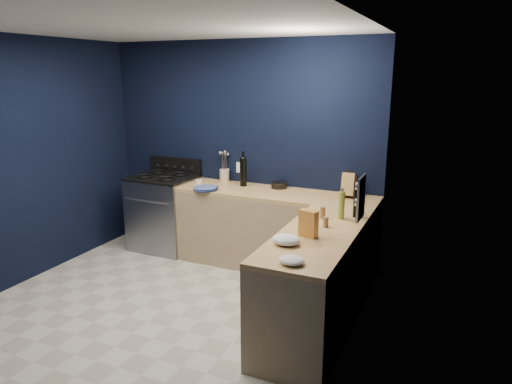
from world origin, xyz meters
The scene contains 28 objects.
floor centered at (0.00, 0.00, -0.01)m, with size 3.50×3.50×0.02m, color #B5B2A0.
ceiling centered at (0.00, 0.00, 2.61)m, with size 3.50×3.50×0.02m, color silver.
wall_back centered at (0.00, 1.76, 1.30)m, with size 3.50×0.02×2.60m, color black.
wall_right centered at (1.76, 0.00, 1.30)m, with size 0.02×3.50×2.60m, color black.
wall_left centered at (-1.76, 0.00, 1.30)m, with size 0.02×3.50×2.60m, color black.
cab_back centered at (0.60, 1.44, 0.43)m, with size 2.30×0.63×0.86m, color tan.
top_back centered at (0.60, 1.44, 0.88)m, with size 2.30×0.63×0.04m, color olive.
cab_right centered at (1.44, 0.29, 0.43)m, with size 0.63×1.67×0.86m, color tan.
top_right centered at (1.44, 0.29, 0.88)m, with size 0.63×1.67×0.04m, color olive.
gas_range centered at (-0.93, 1.42, 0.46)m, with size 0.76×0.66×0.92m, color gray.
oven_door centered at (-0.93, 1.10, 0.45)m, with size 0.59×0.02×0.42m, color black.
cooktop centered at (-0.93, 1.42, 0.94)m, with size 0.76×0.66×0.03m, color black.
backguard centered at (-0.93, 1.72, 1.04)m, with size 0.76×0.06×0.20m, color black.
spice_panel centered at (1.74, 0.55, 1.18)m, with size 0.02×0.28×0.38m, color gray.
wall_outlet centered at (0.00, 1.74, 1.08)m, with size 0.09×0.02×0.13m, color white.
plate_stack centered at (-0.18, 1.20, 0.92)m, with size 0.28×0.28×0.03m, color #31458E.
ramekin centered at (-0.45, 1.49, 0.92)m, with size 0.09×0.09×0.03m, color white.
utensil_crock centered at (-0.19, 1.69, 0.98)m, with size 0.12×0.12×0.15m, color beige.
wine_bottle_back centered at (0.13, 1.56, 1.07)m, with size 0.08×0.08×0.33m, color black.
lemon_basket centered at (0.56, 1.64, 0.94)m, with size 0.19×0.19×0.07m, color black.
knife_block centered at (1.39, 1.62, 1.02)m, with size 0.13×0.22×0.25m, color olive.
wine_bottle_right centered at (1.64, 0.89, 1.05)m, with size 0.07×0.07×0.30m, color black.
oil_bottle centered at (1.52, 0.78, 1.03)m, with size 0.06×0.06×0.26m, color #92A833.
spice_jar_near centered at (1.36, 0.71, 0.96)m, with size 0.05×0.05×0.11m, color olive.
spice_jar_far centered at (1.45, 0.48, 0.95)m, with size 0.05×0.05×0.09m, color olive.
crouton_bag centered at (1.39, 0.19, 1.01)m, with size 0.15×0.07×0.23m, color #C63D2B.
towel_front centered at (1.29, -0.06, 0.94)m, with size 0.22×0.19×0.08m, color white.
towel_end centered at (1.46, -0.40, 0.93)m, with size 0.19×0.17×0.06m, color white.
Camera 1 is at (2.47, -3.28, 2.21)m, focal length 32.44 mm.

